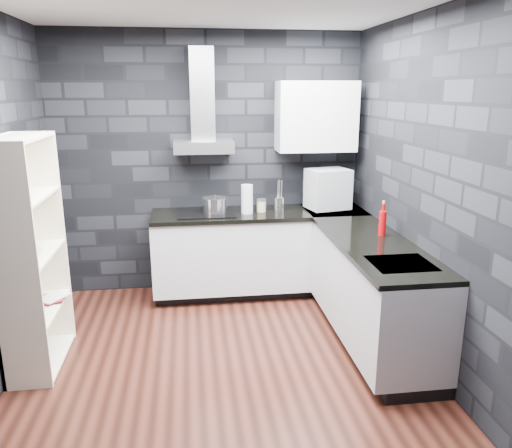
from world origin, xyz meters
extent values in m
plane|color=#431D15|center=(0.00, 0.00, 0.00)|extent=(3.20, 3.20, 0.00)
plane|color=silver|center=(0.00, 0.00, 2.70)|extent=(3.20, 3.20, 0.00)
cube|color=black|center=(0.00, 1.62, 1.35)|extent=(3.20, 0.05, 2.70)
cube|color=black|center=(0.00, -1.62, 1.35)|extent=(3.20, 0.05, 2.70)
cube|color=black|center=(1.62, 0.00, 1.35)|extent=(0.05, 3.20, 2.70)
cube|color=black|center=(0.50, 1.34, 0.05)|extent=(2.18, 0.50, 0.10)
cube|color=black|center=(1.34, 0.10, 0.05)|extent=(0.50, 1.78, 0.10)
cube|color=silver|center=(0.50, 1.30, 0.48)|extent=(2.20, 0.60, 0.76)
cube|color=silver|center=(1.30, 0.10, 0.48)|extent=(0.60, 1.80, 0.76)
cube|color=black|center=(0.50, 1.29, 0.88)|extent=(2.20, 0.62, 0.04)
cube|color=black|center=(1.29, 0.10, 0.88)|extent=(0.62, 1.80, 0.04)
cube|color=black|center=(1.30, 1.30, 0.88)|extent=(0.62, 0.62, 0.04)
cube|color=#AAA9AE|center=(-0.05, 1.43, 1.56)|extent=(0.60, 0.34, 0.12)
cube|color=#AAA9AE|center=(-0.05, 1.50, 2.07)|extent=(0.24, 0.20, 0.90)
cube|color=silver|center=(1.10, 1.43, 1.85)|extent=(0.80, 0.35, 0.70)
cube|color=black|center=(-0.05, 1.30, 0.91)|extent=(0.58, 0.50, 0.01)
cube|color=#AAA9AE|center=(1.30, -0.40, 0.89)|extent=(0.44, 0.40, 0.01)
cylinder|color=silver|center=(0.04, 1.28, 0.98)|extent=(0.30, 0.30, 0.14)
cylinder|color=silver|center=(0.37, 1.25, 1.05)|extent=(0.13, 0.13, 0.29)
cylinder|color=tan|center=(0.52, 1.29, 0.96)|extent=(0.11, 0.11, 0.12)
cylinder|color=silver|center=(0.71, 1.31, 0.97)|extent=(0.14, 0.14, 0.14)
cube|color=#A0A2A6|center=(1.21, 1.27, 1.12)|extent=(0.47, 0.40, 0.41)
cylinder|color=#9D0408|center=(1.43, 0.30, 1.01)|extent=(0.08, 0.08, 0.21)
cube|color=white|center=(-1.42, 0.14, 0.90)|extent=(0.42, 0.83, 1.80)
imported|color=white|center=(-1.42, 0.07, 0.94)|extent=(0.27, 0.27, 0.05)
imported|color=maroon|center=(-1.42, 0.27, 0.57)|extent=(0.16, 0.07, 0.22)
imported|color=#B2B2B2|center=(-1.40, 0.34, 0.59)|extent=(0.15, 0.11, 0.23)
camera|label=1|loc=(-0.20, -3.65, 2.12)|focal=35.00mm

